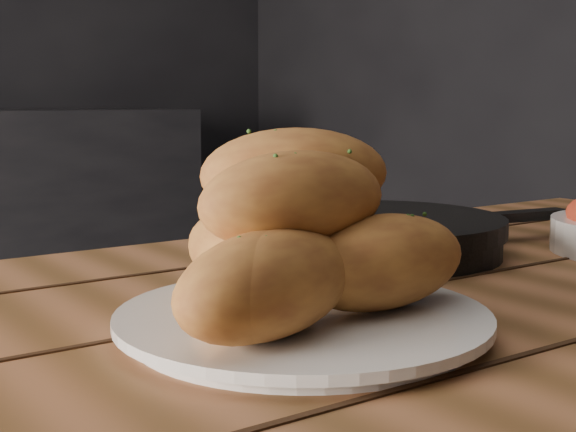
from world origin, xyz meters
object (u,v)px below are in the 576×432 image
object	(u,v)px
table	(434,427)
bread_rolls	(295,242)
skillet	(375,234)
plate	(303,322)

from	to	relation	value
table	bread_rolls	distance (m)	0.21
bread_rolls	skillet	distance (m)	0.35
skillet	bread_rolls	bearing A→B (deg)	-141.06
plate	bread_rolls	xyz separation A→B (m)	(-0.01, -0.00, 0.06)
bread_rolls	table	bearing A→B (deg)	-13.48
plate	bread_rolls	bearing A→B (deg)	-158.88
plate	skillet	xyz separation A→B (m)	(0.26, 0.22, 0.01)
table	bread_rolls	size ratio (longest dim) A/B	5.29
table	plate	bearing A→B (deg)	163.26
plate	skillet	size ratio (longest dim) A/B	0.66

